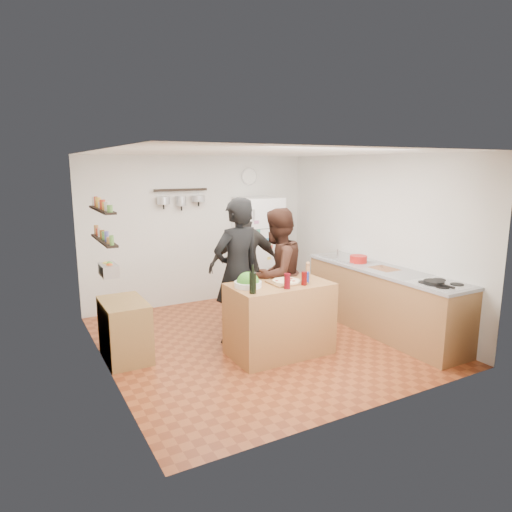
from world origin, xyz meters
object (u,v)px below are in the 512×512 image
wine_bottle (253,283)px  pepper_mill (308,272)px  salad_bowl (248,284)px  red_bowl (358,259)px  prep_island (280,319)px  counter_run (383,301)px  salt_canister (306,277)px  fridge (258,249)px  skillet (434,283)px  wall_clock (249,176)px  person_center (277,274)px  person_back (245,266)px  side_table (125,330)px  person_left (237,272)px

wine_bottle → pepper_mill: wine_bottle is taller
salad_bowl → red_bowl: (2.07, 0.40, 0.03)m
prep_island → red_bowl: size_ratio=4.89×
counter_run → red_bowl: (-0.05, 0.49, 0.52)m
salt_canister → fridge: (0.65, 2.38, -0.08)m
salad_bowl → skillet: 2.26m
wine_bottle → wall_clock: size_ratio=0.81×
person_center → red_bowl: (1.40, -0.03, 0.08)m
skillet → wall_clock: 3.82m
red_bowl → salt_canister: bearing=-157.1°
pepper_mill → person_back: bearing=109.5°
counter_run → wine_bottle: bearing=-175.3°
pepper_mill → fridge: size_ratio=0.10×
salt_canister → red_bowl: bearing=22.9°
salad_bowl → wall_clock: (1.37, 2.54, 1.21)m
skillet → side_table: bearing=152.3°
counter_run → fridge: size_ratio=1.46×
counter_run → wall_clock: 3.22m
person_back → red_bowl: size_ratio=7.13×
person_center → counter_run: 1.60m
salt_canister → salad_bowl: bearing=166.7°
person_back → wall_clock: size_ratio=6.08×
salad_bowl → wine_bottle: (-0.08, -0.27, 0.09)m
pepper_mill → side_table: pepper_mill is taller
salad_bowl → person_left: (0.13, 0.55, 0.03)m
person_center → red_bowl: size_ratio=7.01×
prep_island → person_back: 1.19m
wine_bottle → red_bowl: (2.15, 0.67, -0.06)m
salt_canister → counter_run: (1.40, 0.08, -0.53)m
salad_bowl → fridge: fridge is taller
person_center → wall_clock: wall_clock is taller
prep_island → person_left: (-0.29, 0.60, 0.52)m
person_center → side_table: person_center is taller
wine_bottle → wall_clock: bearing=62.7°
red_bowl → fridge: (-0.70, 1.81, -0.07)m
wine_bottle → skillet: (2.10, -0.75, -0.09)m
salt_canister → skillet: bearing=-33.2°
counter_run → wall_clock: wall_clock is taller
person_center → skillet: (1.35, -1.45, 0.05)m
person_center → person_back: bearing=-98.5°
person_center → skillet: person_center is taller
person_left → pepper_mill: bearing=133.5°
wine_bottle → counter_run: wine_bottle is taller
salt_canister → skillet: 1.55m
person_left → fridge: person_left is taller
person_back → skillet: bearing=134.9°
person_center → wall_clock: size_ratio=5.97×
person_center → person_back: size_ratio=0.98×
prep_island → salad_bowl: (-0.42, 0.05, 0.49)m
fridge → wall_clock: size_ratio=6.00×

